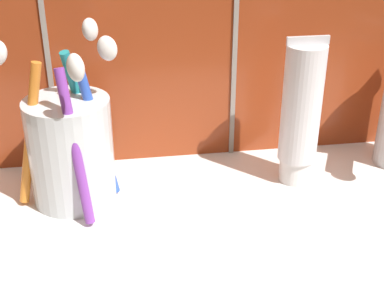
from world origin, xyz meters
The scene contains 3 objects.
sink_counter centered at (0.00, 0.00, 1.00)cm, with size 74.73×28.87×2.00cm, color white.
toothbrush_cup centered at (-14.90, 7.03, 7.45)cm, with size 11.24×12.15×16.49cm.
toothpaste_tube centered at (7.01, 7.07, 9.42)cm, with size 3.99×3.80×14.94cm.
Camera 1 is at (-10.45, -38.00, 30.05)cm, focal length 50.00 mm.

